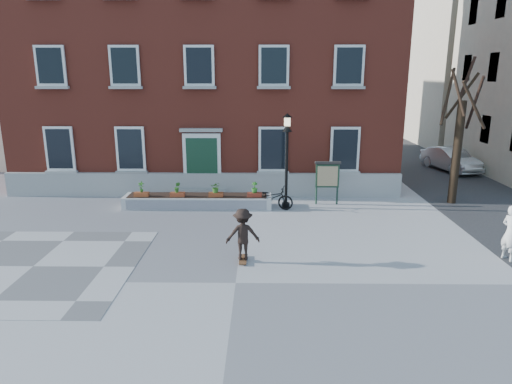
{
  "coord_description": "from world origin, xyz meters",
  "views": [
    {
      "loc": [
        0.7,
        -11.29,
        5.5
      ],
      "look_at": [
        0.5,
        4.0,
        1.5
      ],
      "focal_mm": 32.0,
      "sensor_mm": 36.0,
      "label": 1
    }
  ],
  "objects_px": {
    "notice_board": "(327,176)",
    "skateboarder": "(243,234)",
    "parked_car": "(451,159)",
    "lamp_post": "(287,148)",
    "bystander": "(511,233)",
    "bicycle": "(271,198)"
  },
  "relations": [
    {
      "from": "bicycle",
      "to": "bystander",
      "type": "relative_size",
      "value": 1.07
    },
    {
      "from": "notice_board",
      "to": "bystander",
      "type": "bearing_deg",
      "value": -52.14
    },
    {
      "from": "bicycle",
      "to": "lamp_post",
      "type": "bearing_deg",
      "value": -56.59
    },
    {
      "from": "parked_car",
      "to": "bystander",
      "type": "distance_m",
      "value": 13.54
    },
    {
      "from": "skateboarder",
      "to": "lamp_post",
      "type": "bearing_deg",
      "value": 74.58
    },
    {
      "from": "bystander",
      "to": "notice_board",
      "type": "bearing_deg",
      "value": 17.66
    },
    {
      "from": "bystander",
      "to": "notice_board",
      "type": "distance_m",
      "value": 7.62
    },
    {
      "from": "bystander",
      "to": "bicycle",
      "type": "bearing_deg",
      "value": 33.11
    },
    {
      "from": "bicycle",
      "to": "bystander",
      "type": "xyz_separation_m",
      "value": [
        7.08,
        -5.27,
        0.38
      ]
    },
    {
      "from": "bicycle",
      "to": "parked_car",
      "type": "relative_size",
      "value": 0.45
    },
    {
      "from": "lamp_post",
      "to": "skateboarder",
      "type": "bearing_deg",
      "value": -105.42
    },
    {
      "from": "lamp_post",
      "to": "skateboarder",
      "type": "height_order",
      "value": "lamp_post"
    },
    {
      "from": "parked_car",
      "to": "bystander",
      "type": "bearing_deg",
      "value": -118.89
    },
    {
      "from": "bystander",
      "to": "skateboarder",
      "type": "xyz_separation_m",
      "value": [
        -8.03,
        -0.21,
        -0.0
      ]
    },
    {
      "from": "notice_board",
      "to": "skateboarder",
      "type": "height_order",
      "value": "notice_board"
    },
    {
      "from": "bicycle",
      "to": "parked_car",
      "type": "distance_m",
      "value": 13.11
    },
    {
      "from": "parked_car",
      "to": "lamp_post",
      "type": "bearing_deg",
      "value": -156.7
    },
    {
      "from": "lamp_post",
      "to": "notice_board",
      "type": "relative_size",
      "value": 2.1
    },
    {
      "from": "bicycle",
      "to": "skateboarder",
      "type": "bearing_deg",
      "value": -177.33
    },
    {
      "from": "parked_car",
      "to": "skateboarder",
      "type": "relative_size",
      "value": 2.48
    },
    {
      "from": "parked_car",
      "to": "skateboarder",
      "type": "xyz_separation_m",
      "value": [
        -11.47,
        -13.31,
        0.18
      ]
    },
    {
      "from": "bystander",
      "to": "skateboarder",
      "type": "height_order",
      "value": "bystander"
    }
  ]
}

